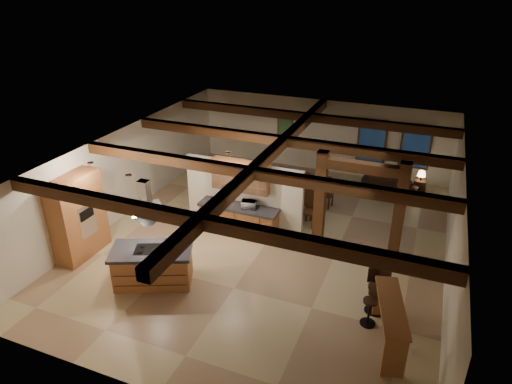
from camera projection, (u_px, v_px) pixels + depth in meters
ground at (268, 241)px, 13.77m from camera, size 12.00×12.00×0.00m
room_walls at (269, 188)px, 13.00m from camera, size 12.00×12.00×12.00m
ceiling_beams at (269, 155)px, 12.57m from camera, size 10.00×12.00×0.28m
timber_posts at (360, 195)px, 12.58m from camera, size 2.50×0.30×2.90m
partition_wall at (244, 196)px, 14.05m from camera, size 3.80×0.18×2.20m
pantry_cabinet at (78, 217)px, 12.65m from camera, size 0.67×1.60×2.40m
back_counter at (239, 219)px, 13.99m from camera, size 2.50×0.66×0.94m
upper_display_cabinet at (241, 176)px, 13.56m from camera, size 1.80×0.36×0.95m
range_hood at (148, 222)px, 11.18m from camera, size 1.10×1.10×1.40m
back_windows at (393, 144)px, 17.14m from camera, size 2.70×0.07×1.70m
framed_art at (285, 126)px, 18.50m from camera, size 0.65×0.05×0.85m
recessed_cans at (151, 163)px, 11.76m from camera, size 3.16×2.46×0.03m
kitchen_island at (153, 265)px, 11.73m from camera, size 2.30×1.81×1.01m
dining_table at (298, 203)px, 15.41m from camera, size 1.83×1.32×0.58m
sofa at (391, 183)px, 16.88m from camera, size 2.09×0.98×0.59m
microwave at (249, 204)px, 13.62m from camera, size 0.48×0.37×0.24m
bar_counter at (390, 318)px, 9.65m from camera, size 0.97×2.07×1.05m
side_table at (419, 187)px, 16.63m from camera, size 0.45×0.45×0.53m
table_lamp at (422, 174)px, 16.40m from camera, size 0.30×0.30×0.35m
bar_stool_a at (371, 305)px, 10.31m from camera, size 0.39×0.40×1.03m
bar_stool_b at (374, 291)px, 10.70m from camera, size 0.42×0.43×1.12m
bar_stool_c at (380, 291)px, 10.65m from camera, size 0.42×0.44×1.15m
dining_chairs at (298, 194)px, 15.26m from camera, size 2.12×2.12×1.25m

